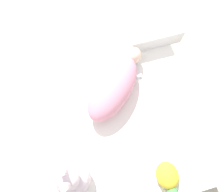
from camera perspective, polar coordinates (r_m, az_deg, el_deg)
The scene contains 7 objects.
ground_plane at distance 1.44m, azimuth -0.16°, elevation -4.47°, with size 12.00×12.00×0.00m, color #B2A893.
bed_mattress at distance 1.35m, azimuth -0.17°, elevation -3.43°, with size 1.13×0.94×0.20m.
burp_cloth at distance 1.34m, azimuth 3.19°, elevation 7.86°, with size 0.19×0.16×0.02m.
swaddled_baby at distance 1.20m, azimuth 0.58°, elevation 2.72°, with size 0.44×0.44×0.17m.
pillow at distance 1.46m, azimuth 9.82°, elevation 18.05°, with size 0.29×0.33×0.11m.
bunny_plush at distance 1.11m, azimuth -10.48°, elevation -20.27°, with size 0.17×0.17×0.31m.
turtle_plush at distance 1.20m, azimuth 14.40°, elevation -19.86°, with size 0.18×0.11×0.08m.
Camera 1 is at (0.35, -0.09, 1.40)m, focal length 35.00 mm.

